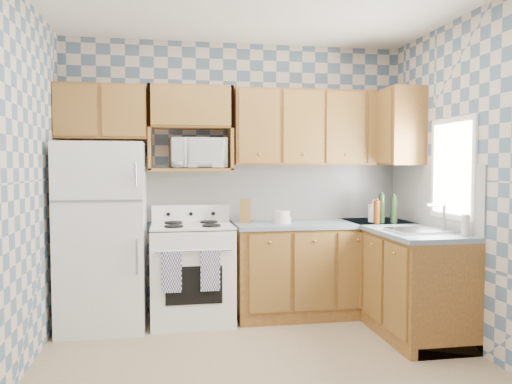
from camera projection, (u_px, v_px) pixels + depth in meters
floor at (267, 372)px, 3.56m from camera, size 3.40×3.40×0.00m
back_wall at (237, 178)px, 5.06m from camera, size 3.40×0.02×2.70m
right_wall at (487, 182)px, 3.78m from camera, size 0.02×3.20×2.70m
backsplash_back at (276, 192)px, 5.13m from camera, size 2.60×0.02×0.56m
backsplash_right at (431, 196)px, 4.57m from camera, size 0.02×1.60×0.56m
refrigerator at (103, 236)px, 4.53m from camera, size 0.75×0.70×1.68m
stove_body at (192, 274)px, 4.71m from camera, size 0.76×0.65×0.90m
cooktop at (192, 226)px, 4.68m from camera, size 0.76×0.65×0.02m
backguard at (191, 213)px, 4.95m from camera, size 0.76×0.08×0.17m
dish_towel_left at (172, 272)px, 4.33m from camera, size 0.17×0.02×0.36m
dish_towel_right at (210, 271)px, 4.39m from camera, size 0.17×0.02×0.36m
base_cabinets_back at (323, 270)px, 4.95m from camera, size 1.75×0.60×0.88m
base_cabinets_right at (400, 279)px, 4.56m from camera, size 0.60×1.60×0.88m
countertop_back at (324, 224)px, 4.93m from camera, size 1.77×0.63×0.04m
countertop_right at (401, 229)px, 4.54m from camera, size 0.63×1.60×0.04m
upper_cabinets_back at (320, 128)px, 5.01m from camera, size 1.75×0.33×0.74m
upper_cabinets_fridge at (102, 112)px, 4.65m from camera, size 0.82×0.33×0.50m
upper_cabinets_right at (394, 128)px, 4.95m from camera, size 0.33×0.70×0.74m
microwave_shelf at (191, 170)px, 4.81m from camera, size 0.80×0.33×0.03m
microwave at (198, 153)px, 4.83m from camera, size 0.55×0.40×0.29m
sink at (420, 231)px, 4.19m from camera, size 0.48×0.40×0.03m
window at (452, 168)px, 4.21m from camera, size 0.02×0.66×0.86m
bottle_0 at (381, 209)px, 4.80m from camera, size 0.06×0.06×0.28m
bottle_1 at (394, 210)px, 4.77m from camera, size 0.06×0.06×0.26m
bottle_2 at (394, 210)px, 4.87m from camera, size 0.06×0.06×0.24m
bottle_3 at (377, 212)px, 4.74m from camera, size 0.06×0.06×0.22m
knife_block at (245, 211)px, 4.86m from camera, size 0.12×0.12×0.22m
electric_kettle at (375, 213)px, 4.91m from camera, size 0.14×0.14×0.17m
food_containers at (282, 217)px, 4.81m from camera, size 0.18×0.18×0.12m
soap_bottle at (466, 225)px, 3.92m from camera, size 0.06×0.06×0.17m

